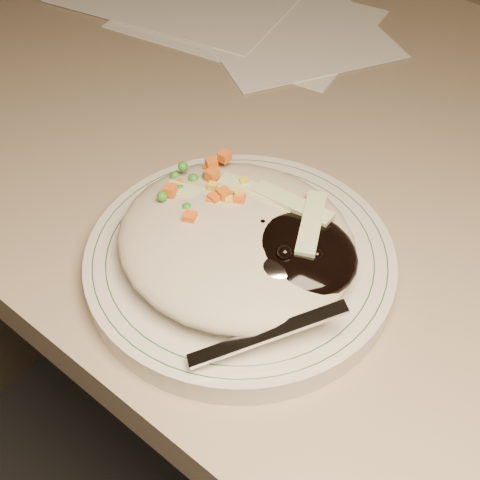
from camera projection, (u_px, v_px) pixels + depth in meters
The scene contains 5 objects.
desk at pixel (410, 318), 0.77m from camera, with size 1.40×0.70×0.74m.
plate at pixel (240, 262), 0.54m from camera, with size 0.25×0.25×0.02m, color silver.
plate_rim at pixel (240, 254), 0.54m from camera, with size 0.24×0.24×0.00m.
meal at pixel (244, 238), 0.52m from camera, with size 0.21×0.19×0.05m.
papers at pixel (234, 8), 0.86m from camera, with size 0.49×0.33×0.00m.
Camera 1 is at (0.15, 0.90, 1.15)m, focal length 50.00 mm.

